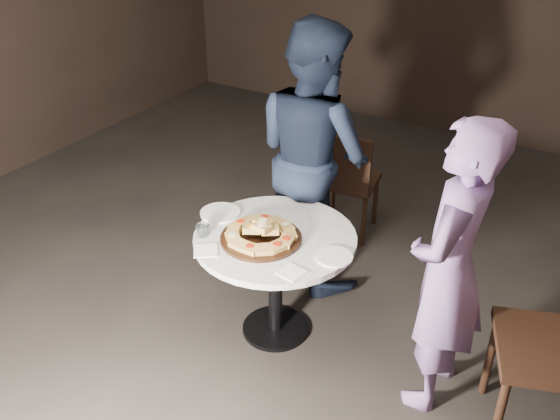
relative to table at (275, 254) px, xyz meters
name	(u,v)px	position (x,y,z in m)	size (l,w,h in m)	color
floor	(261,341)	(-0.02, -0.12, -0.53)	(7.00, 7.00, 0.00)	black
table	(275,254)	(0.00, 0.00, 0.00)	(1.08, 1.08, 0.65)	black
serving_board	(261,238)	(-0.04, -0.07, 0.13)	(0.43, 0.43, 0.02)	black
focaccia_pile	(261,232)	(-0.04, -0.07, 0.17)	(0.38, 0.37, 0.10)	#B58E46
plate_left	(220,213)	(-0.38, 0.03, 0.13)	(0.22, 0.22, 0.01)	white
plate_right	(334,257)	(0.36, -0.02, 0.13)	(0.19, 0.19, 0.01)	white
water_glass	(202,230)	(-0.32, -0.20, 0.15)	(0.07, 0.07, 0.07)	silver
napkin_near	(206,250)	(-0.22, -0.31, 0.12)	(0.12, 0.12, 0.01)	white
napkin_far	(292,272)	(0.24, -0.25, 0.12)	(0.12, 0.12, 0.01)	white
chair_far	(346,178)	(-0.12, 1.13, -0.06)	(0.43, 0.45, 0.81)	black
diner_navy	(314,155)	(-0.13, 0.66, 0.29)	(0.80, 0.62, 1.64)	#141C30
diner_teal	(449,270)	(0.92, 0.02, 0.22)	(0.55, 0.36, 1.50)	#7E64A3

